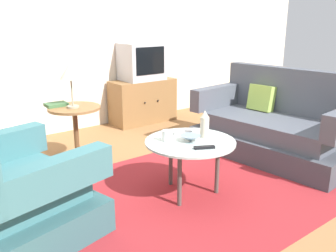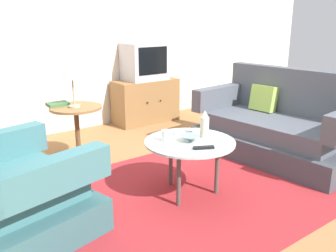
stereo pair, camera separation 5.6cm
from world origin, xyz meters
name	(u,v)px [view 1 (the left image)]	position (x,y,z in m)	size (l,w,h in m)	color
ground_plane	(189,186)	(0.00, 0.00, 0.00)	(16.00, 16.00, 0.00)	olive
back_wall	(72,26)	(0.00, 2.31, 1.35)	(9.00, 0.12, 2.70)	beige
area_rug	(189,193)	(-0.09, -0.10, 0.00)	(2.68, 1.96, 0.00)	maroon
armchair	(10,196)	(-1.46, 0.13, 0.31)	(1.06, 1.09, 0.93)	#325C60
couch	(276,128)	(1.27, 0.04, 0.31)	(1.01, 1.73, 0.92)	#3E424B
coffee_table	(190,146)	(-0.09, -0.10, 0.43)	(0.75, 0.75, 0.47)	#B2C6C1
side_table	(75,123)	(-0.55, 1.13, 0.43)	(0.52, 0.52, 0.60)	olive
tv_stand	(143,101)	(0.86, 2.01, 0.31)	(0.92, 0.43, 0.61)	olive
television	(142,62)	(0.86, 2.02, 0.87)	(0.57, 0.44, 0.51)	#B7B7BC
table_lamp	(70,72)	(-0.58, 1.11, 0.95)	(0.21, 0.21, 0.44)	#9E937A
vase	(205,124)	(0.08, -0.09, 0.59)	(0.08, 0.08, 0.23)	beige
mug	(167,136)	(-0.24, 0.01, 0.52)	(0.13, 0.08, 0.09)	white
bowl	(190,138)	(-0.09, -0.10, 0.50)	(0.17, 0.17, 0.05)	slate
tv_remote_dark	(204,147)	(-0.12, -0.31, 0.48)	(0.17, 0.11, 0.02)	black
tv_remote_silver	(183,132)	(-0.01, 0.09, 0.48)	(0.17, 0.08, 0.02)	#B2B2B7
book	(56,105)	(-0.68, 1.27, 0.61)	(0.21, 0.16, 0.03)	#3D663D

